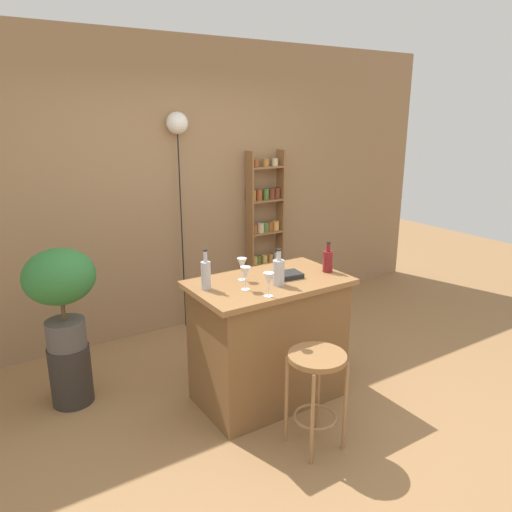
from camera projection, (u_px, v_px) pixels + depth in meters
The scene contains 15 objects.
ground at pixel (291, 415), 3.56m from camera, with size 12.00×12.00×0.00m, color olive.
back_wall at pixel (174, 189), 4.74m from camera, with size 6.40×0.10×2.80m, color #997551.
kitchen_counter at pixel (268, 340), 3.66m from camera, with size 1.13×0.68×0.95m.
bar_stool at pixel (316, 377), 3.11m from camera, with size 0.37×0.37×0.66m.
spice_shelf at pixel (265, 229), 5.27m from camera, with size 0.41×0.14×1.74m.
plant_stool at pixel (71, 374), 3.67m from camera, with size 0.30×0.30×0.46m, color #2D2823.
potted_plant at pixel (60, 286), 3.47m from camera, with size 0.50×0.45×0.75m.
bottle_spirits_clear at pixel (206, 274), 3.32m from camera, with size 0.07×0.07×0.28m.
bottle_sauce_amber at pixel (279, 272), 3.41m from camera, with size 0.08×0.08×0.26m.
bottle_vinegar at pixel (328, 261), 3.70m from camera, with size 0.08×0.08×0.23m.
wine_glass_left at pixel (269, 280), 3.19m from camera, with size 0.07×0.07×0.16m.
wine_glass_center at pixel (242, 264), 3.50m from camera, with size 0.07×0.07×0.16m.
wine_glass_right at pixel (245, 273), 3.31m from camera, with size 0.07×0.07×0.16m.
cookbook at pixel (287, 275), 3.58m from camera, with size 0.21×0.15×0.04m, color black.
pendant_globe_light at pixel (177, 127), 4.49m from camera, with size 0.20×0.20×2.12m.
Camera 1 is at (-1.88, -2.46, 2.11)m, focal length 34.40 mm.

